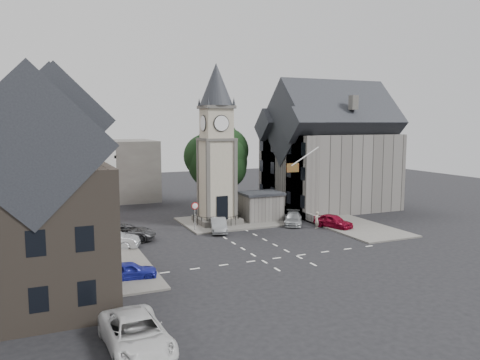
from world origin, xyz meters
name	(u,v)px	position (x,y,z in m)	size (l,w,h in m)	color
ground	(249,241)	(0.00, 0.00, 0.00)	(120.00, 120.00, 0.00)	black
pavement_west	(93,239)	(-12.50, 6.00, 0.07)	(6.00, 30.00, 0.14)	#595651
pavement_east	(316,214)	(12.00, 8.00, 0.07)	(6.00, 26.00, 0.14)	#595651
central_island	(230,222)	(1.50, 8.00, 0.08)	(10.00, 8.00, 0.16)	#595651
road_markings	(279,258)	(0.00, -5.50, 0.01)	(20.00, 8.00, 0.01)	silver
clock_tower	(217,145)	(0.00, 7.99, 8.12)	(4.86, 4.86, 16.25)	#4C4944
stone_shelter	(261,206)	(4.80, 7.50, 1.55)	(4.30, 3.30, 3.08)	#5F5B57
town_tree	(217,153)	(2.00, 13.00, 6.97)	(7.20, 7.20, 10.80)	black
warning_sign_post	(195,211)	(-3.20, 5.43, 2.03)	(0.70, 0.19, 2.85)	black
terrace_pink	(50,159)	(-15.50, 16.00, 6.58)	(8.10, 7.60, 12.80)	pink
terrace_cream	(53,166)	(-15.50, 8.00, 6.58)	(8.10, 7.60, 12.80)	beige
terrace_tudor	(57,180)	(-15.50, 0.00, 6.19)	(8.10, 7.60, 12.00)	silver
building_sw_stone	(35,215)	(-17.00, -9.00, 5.35)	(8.60, 7.60, 10.40)	#4A4037
backdrop_west	(77,172)	(-12.00, 28.00, 4.00)	(20.00, 10.00, 8.00)	#4C4944
east_building	(329,157)	(15.59, 11.00, 6.26)	(14.40, 11.40, 12.60)	#5F5B57
east_boundary_wall	(286,210)	(9.20, 10.00, 0.45)	(0.40, 16.00, 0.90)	#5F5B57
flagpole	(305,156)	(8.00, 4.00, 7.00)	(3.68, 0.10, 2.74)	white
car_west_blue	(129,271)	(-11.50, -6.00, 0.62)	(1.45, 3.61, 1.23)	#1C229B
car_west_silver	(110,239)	(-11.50, 2.45, 0.77)	(1.63, 4.68, 1.54)	#9EA1A6
car_west_grey	(125,233)	(-9.95, 4.53, 0.74)	(2.46, 5.34, 1.48)	#343437
car_island_silver	(218,225)	(-1.19, 4.50, 0.67)	(1.43, 4.09, 1.35)	gray
car_island_east	(293,219)	(7.00, 4.50, 0.61)	(1.72, 4.22, 1.22)	#9DA0A4
car_east_red	(333,221)	(9.86, 1.55, 0.68)	(1.62, 4.02, 1.37)	maroon
van_sw_white	(136,334)	(-13.00, -16.00, 0.80)	(2.65, 5.75, 1.60)	silver
pedestrian	(317,220)	(8.21, 2.00, 0.84)	(0.62, 0.40, 1.69)	#ADA28F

